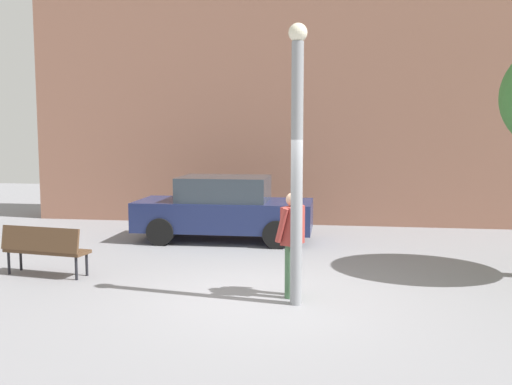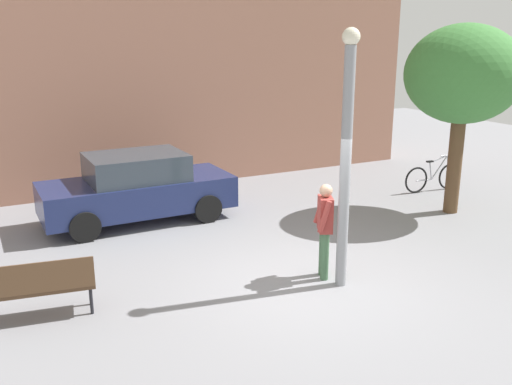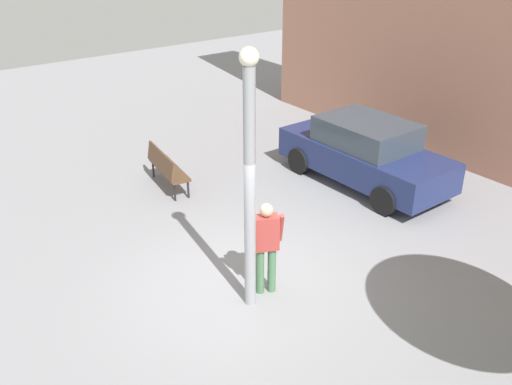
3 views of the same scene
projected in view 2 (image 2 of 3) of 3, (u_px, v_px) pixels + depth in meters
The scene contains 8 objects.
ground_plane at pixel (308, 283), 9.53m from camera, with size 36.00×36.00×0.00m, color gray.
building_facade at pixel (152, 17), 15.33m from camera, with size 15.68×2.00×9.09m, color #9E6B56.
lamppost at pixel (346, 153), 8.88m from camera, with size 0.28×0.28×4.18m.
person_by_lamppost at pixel (325, 224), 9.52m from camera, with size 0.46×0.63×1.67m.
park_bench at pixel (38, 285), 8.19m from camera, with size 1.65×0.71×0.92m.
plaza_tree at pixel (463, 76), 12.54m from camera, with size 2.61×2.61×4.34m.
bicycle_silver at pixel (433, 177), 15.11m from camera, with size 1.81×0.20×0.97m.
parked_car_navy at pixel (137, 188), 12.55m from camera, with size 4.22×1.86×1.55m.
Camera 2 is at (-4.76, -7.41, 4.05)m, focal length 39.34 mm.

